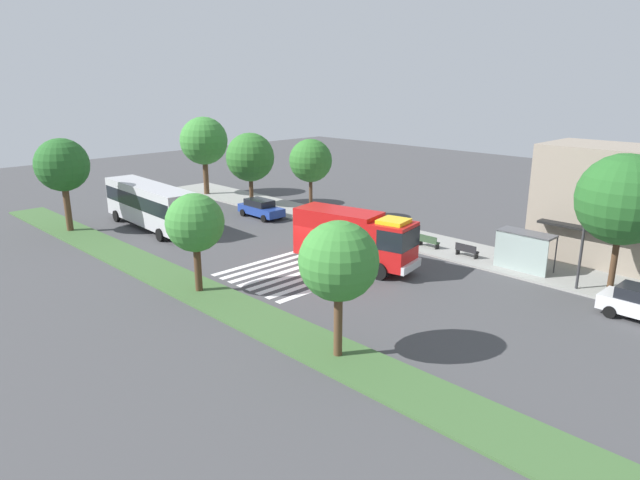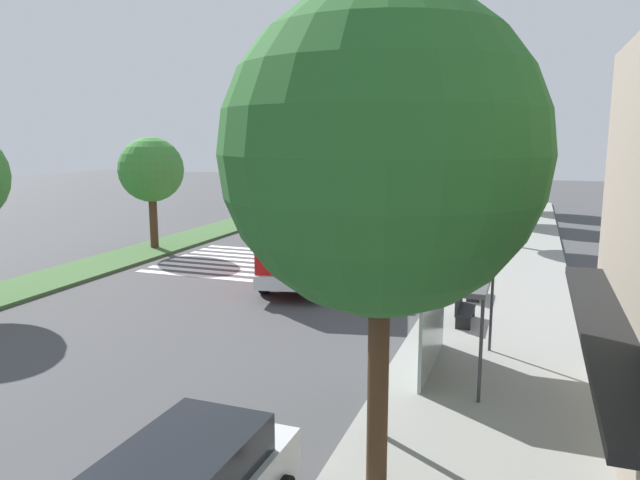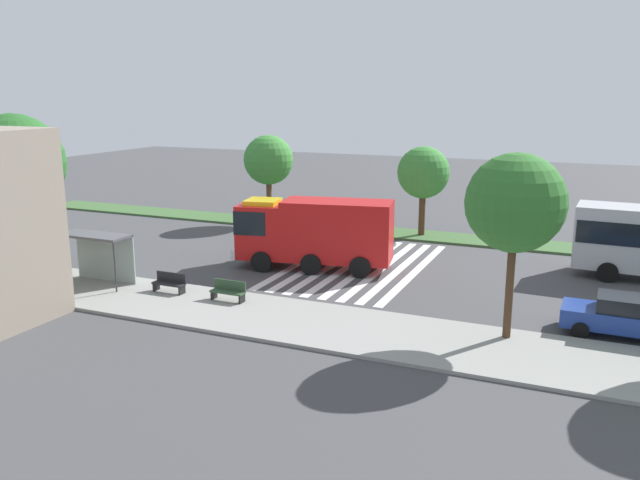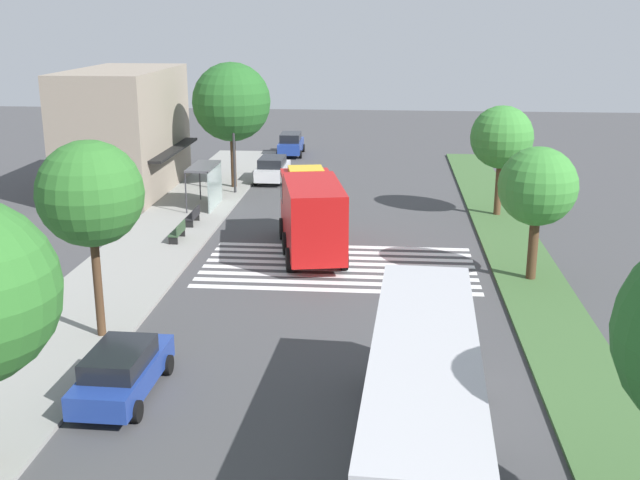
# 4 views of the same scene
# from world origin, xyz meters

# --- Properties ---
(ground_plane) EXTENTS (120.00, 120.00, 0.00)m
(ground_plane) POSITION_xyz_m (0.00, 0.00, 0.00)
(ground_plane) COLOR #424244
(sidewalk) EXTENTS (60.00, 4.86, 0.14)m
(sidewalk) POSITION_xyz_m (0.00, 9.33, 0.07)
(sidewalk) COLOR gray
(sidewalk) RESTS_ON ground_plane
(median_strip) EXTENTS (60.00, 3.00, 0.14)m
(median_strip) POSITION_xyz_m (0.00, -8.40, 0.07)
(median_strip) COLOR #3D6033
(median_strip) RESTS_ON ground_plane
(crosswalk) EXTENTS (6.75, 12.43, 0.01)m
(crosswalk) POSITION_xyz_m (0.50, 0.00, 0.01)
(crosswalk) COLOR silver
(crosswalk) RESTS_ON ground_plane
(fire_truck) EXTENTS (8.64, 4.00, 3.69)m
(fire_truck) POSITION_xyz_m (2.68, 1.48, 2.08)
(fire_truck) COLOR #B71414
(fire_truck) RESTS_ON ground_plane
(parked_car_west) EXTENTS (4.67, 2.11, 1.61)m
(parked_car_west) POSITION_xyz_m (-12.53, 5.71, 0.84)
(parked_car_west) COLOR navy
(parked_car_west) RESTS_ON ground_plane
(transit_bus) EXTENTS (11.74, 3.29, 3.64)m
(transit_bus) POSITION_xyz_m (-16.00, -3.11, 2.15)
(transit_bus) COLOR #B2B2B7
(transit_bus) RESTS_ON ground_plane
(bus_stop_shelter) EXTENTS (3.50, 1.40, 2.46)m
(bus_stop_shelter) POSITION_xyz_m (10.79, 8.28, 1.89)
(bus_stop_shelter) COLOR #4C4C51
(bus_stop_shelter) RESTS_ON sidewalk
(bench_near_shelter) EXTENTS (1.60, 0.50, 0.90)m
(bench_near_shelter) POSITION_xyz_m (6.79, 8.29, 0.59)
(bench_near_shelter) COLOR black
(bench_near_shelter) RESTS_ON sidewalk
(bench_west_of_shelter) EXTENTS (1.60, 0.50, 0.90)m
(bench_west_of_shelter) POSITION_xyz_m (3.62, 8.29, 0.59)
(bench_west_of_shelter) COLOR #2D472D
(bench_west_of_shelter) RESTS_ON sidewalk
(street_lamp) EXTENTS (0.36, 0.36, 5.84)m
(street_lamp) POSITION_xyz_m (14.61, 7.50, 3.61)
(street_lamp) COLOR #2D2D30
(street_lamp) RESTS_ON sidewalk
(storefront_building) EXTENTS (11.14, 6.37, 7.81)m
(storefront_building) POSITION_xyz_m (14.76, 14.54, 3.90)
(storefront_building) COLOR gray
(storefront_building) RESTS_ON ground_plane
(sidewalk_tree_far_west) EXTENTS (4.93, 4.93, 8.06)m
(sidewalk_tree_far_west) POSITION_xyz_m (-24.38, 7.90, 5.70)
(sidewalk_tree_far_west) COLOR #513823
(sidewalk_tree_far_west) RESTS_ON sidewalk
(sidewalk_tree_west) EXTENTS (4.60, 4.60, 6.94)m
(sidewalk_tree_west) POSITION_xyz_m (-16.65, 7.90, 4.76)
(sidewalk_tree_west) COLOR #47301E
(sidewalk_tree_west) RESTS_ON sidewalk
(sidewalk_tree_center) EXTENTS (3.64, 3.64, 6.98)m
(sidewalk_tree_center) POSITION_xyz_m (-8.35, 7.90, 5.28)
(sidewalk_tree_center) COLOR #47301E
(sidewalk_tree_center) RESTS_ON sidewalk
(sidewalk_tree_far_east) EXTENTS (5.02, 5.02, 8.05)m
(sidewalk_tree_far_east) POSITION_xyz_m (16.29, 7.90, 5.66)
(sidewalk_tree_far_east) COLOR #47301E
(sidewalk_tree_far_east) RESTS_ON sidewalk
(median_tree_far_west) EXTENTS (4.17, 4.17, 7.41)m
(median_tree_far_west) POSITION_xyz_m (-19.58, -8.40, 5.42)
(median_tree_far_west) COLOR #513823
(median_tree_far_west) RESTS_ON median_strip
(median_tree_west) EXTENTS (3.33, 3.33, 5.73)m
(median_tree_west) POSITION_xyz_m (-0.77, -8.40, 4.17)
(median_tree_west) COLOR #47301E
(median_tree_west) RESTS_ON median_strip
(median_tree_center) EXTENTS (3.49, 3.49, 6.15)m
(median_tree_center) POSITION_xyz_m (10.36, -8.40, 4.52)
(median_tree_center) COLOR #513823
(median_tree_center) RESTS_ON median_strip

